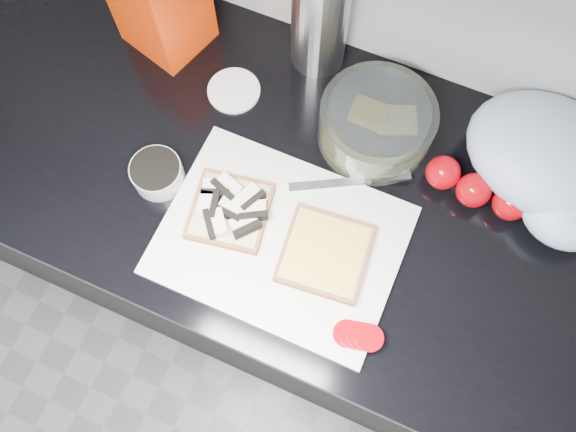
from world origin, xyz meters
name	(u,v)px	position (x,y,z in m)	size (l,w,h in m)	color
base_cabinet	(306,257)	(0.00, 1.20, 0.43)	(3.50, 0.60, 0.86)	black
countertop	(314,186)	(0.00, 1.20, 0.88)	(3.50, 0.64, 0.04)	black
cutting_board	(281,240)	(-0.01, 1.07, 0.91)	(0.40, 0.30, 0.01)	silver
bread_left	(230,209)	(-0.11, 1.08, 0.93)	(0.15, 0.15, 0.04)	beige
bread_right	(325,254)	(0.07, 1.08, 0.92)	(0.16, 0.16, 0.02)	beige
tomato_slices	(358,336)	(0.17, 0.97, 0.92)	(0.09, 0.06, 0.02)	#9A030A
knife	(365,180)	(0.08, 1.23, 0.92)	(0.19, 0.12, 0.01)	#B9B9BD
seed_tub	(157,173)	(-0.25, 1.09, 0.93)	(0.09, 0.09, 0.05)	#9DA2A2
tub_lid	(234,91)	(-0.21, 1.31, 0.90)	(0.10, 0.10, 0.01)	white
glass_bowl	(376,124)	(0.06, 1.33, 0.94)	(0.20, 0.20, 0.09)	silver
steel_canister	(320,13)	(-0.10, 1.45, 1.02)	(0.10, 0.10, 0.25)	#A4A4A8
grocery_bag	(550,164)	(0.36, 1.36, 0.96)	(0.32, 0.29, 0.13)	silver
whole_tomatoes	(475,189)	(0.26, 1.29, 0.93)	(0.18, 0.07, 0.06)	#9A030A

